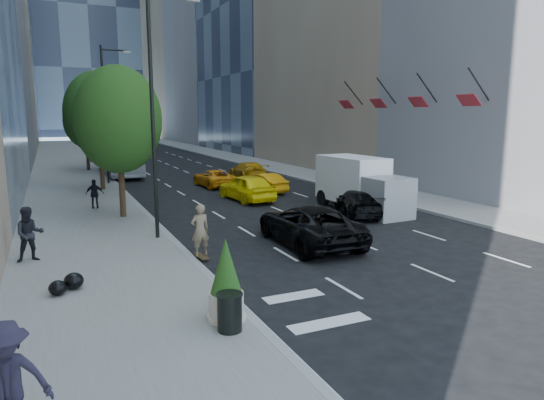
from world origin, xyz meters
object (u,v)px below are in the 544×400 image
box_truck (361,184)px  skateboarder (200,234)px  black_sedan_lincoln (309,225)px  black_sedan_mercedes (358,202)px  city_bus (120,157)px  planter_shrub (226,281)px  trash_can (230,313)px

box_truck → skateboarder: bearing=-156.5°
black_sedan_lincoln → black_sedan_mercedes: 6.58m
skateboarder → box_truck: bearing=-160.8°
black_sedan_lincoln → box_truck: bearing=-137.9°
black_sedan_mercedes → box_truck: size_ratio=0.75×
black_sedan_lincoln → city_bus: bearing=-79.7°
black_sedan_mercedes → planter_shrub: size_ratio=2.22×
black_sedan_mercedes → city_bus: 25.07m
black_sedan_lincoln → planter_shrub: size_ratio=2.76×
black_sedan_lincoln → trash_can: 8.76m
trash_can → box_truck: bearing=44.5°
black_sedan_mercedes → planter_shrub: 14.71m
skateboarder → black_sedan_lincoln: skateboarder is taller
skateboarder → trash_can: size_ratio=2.18×
skateboarder → planter_shrub: planter_shrub is taller
box_truck → planter_shrub: bearing=-139.3°
black_sedan_mercedes → trash_can: size_ratio=5.29×
skateboarder → city_bus: bearing=-98.5°
skateboarder → planter_shrub: (-1.00, -5.71, 0.19)m
trash_can → black_sedan_mercedes: bearing=44.2°
black_sedan_mercedes → skateboarder: bearing=45.5°
planter_shrub → skateboarder: bearing=80.1°
city_bus → planter_shrub: city_bus is taller
city_bus → box_truck: bearing=-65.5°
black_sedan_mercedes → planter_shrub: bearing=64.8°
skateboarder → black_sedan_lincoln: 4.62m
trash_can → planter_shrub: size_ratio=0.42×
black_sedan_lincoln → box_truck: box_truck is taller
city_bus → trash_can: bearing=-92.3°
box_truck → trash_can: box_truck is taller
skateboarder → trash_can: skateboarder is taller
planter_shrub → trash_can: bearing=-102.8°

